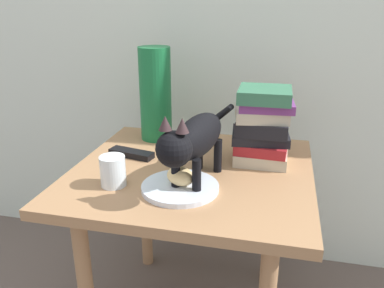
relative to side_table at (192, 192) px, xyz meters
name	(u,v)px	position (x,y,z in m)	size (l,w,h in m)	color
side_table	(192,192)	(0.00, 0.00, 0.00)	(0.71, 0.67, 0.57)	#9E724C
plate	(180,187)	(0.00, -0.14, 0.09)	(0.21, 0.21, 0.01)	silver
bread_roll	(180,176)	(0.00, -0.14, 0.12)	(0.08, 0.06, 0.05)	#E0BC7A
cat	(194,139)	(0.03, -0.10, 0.21)	(0.14, 0.47, 0.23)	black
book_stack	(262,126)	(0.20, 0.11, 0.20)	(0.19, 0.17, 0.23)	#BCB299
green_vase	(155,94)	(-0.19, 0.24, 0.24)	(0.11, 0.11, 0.33)	#196B38
candle_jar	(113,173)	(-0.18, -0.15, 0.12)	(0.07, 0.07, 0.08)	silver
tv_remote	(131,153)	(-0.21, 0.05, 0.09)	(0.15, 0.04, 0.02)	black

